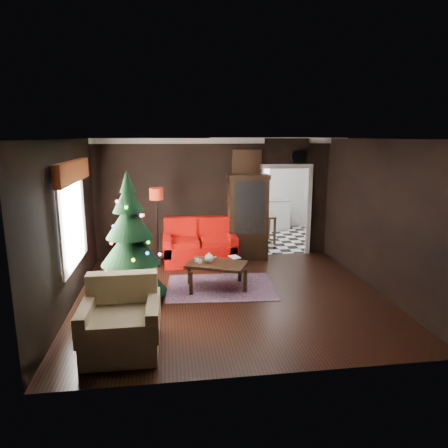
{
  "coord_description": "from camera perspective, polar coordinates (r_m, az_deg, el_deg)",
  "views": [
    {
      "loc": [
        -1.07,
        -6.8,
        2.85
      ],
      "look_at": [
        0.0,
        0.9,
        1.15
      ],
      "focal_mm": 32.39,
      "sensor_mm": 36.0,
      "label": 1
    }
  ],
  "objects": [
    {
      "name": "christmas_tree",
      "position": [
        7.2,
        -13.11,
        -2.47
      ],
      "size": [
        1.35,
        1.35,
        2.33
      ],
      "primitive_type": null,
      "rotation": [
        0.0,
        0.0,
        -0.11
      ],
      "color": "#0A3207",
      "rests_on": "ground"
    },
    {
      "name": "teapot",
      "position": [
        7.65,
        -2.14,
        -4.81
      ],
      "size": [
        0.22,
        0.22,
        0.19
      ],
      "primitive_type": null,
      "rotation": [
        0.0,
        0.0,
        -0.13
      ],
      "color": "white",
      "rests_on": "coffee_table"
    },
    {
      "name": "wall_right",
      "position": [
        7.93,
        21.05,
        0.98
      ],
      "size": [
        0.0,
        5.5,
        5.5
      ],
      "primitive_type": "plane",
      "rotation": [
        1.57,
        0.0,
        -1.57
      ],
      "color": "black",
      "rests_on": "ground"
    },
    {
      "name": "painting",
      "position": [
        9.45,
        3.24,
        8.67
      ],
      "size": [
        0.62,
        0.05,
        0.52
      ],
      "primitive_type": "cube",
      "color": "#B98441",
      "rests_on": "wall_back"
    },
    {
      "name": "cup_b",
      "position": [
        7.73,
        -3.86,
        -5.11
      ],
      "size": [
        0.1,
        0.1,
        0.07
      ],
      "primitive_type": "cylinder",
      "rotation": [
        0.0,
        0.0,
        -0.33
      ],
      "color": "white",
      "rests_on": "coffee_table"
    },
    {
      "name": "kitchen_window",
      "position": [
        12.61,
        4.85,
        7.05
      ],
      "size": [
        0.7,
        0.06,
        0.7
      ],
      "primitive_type": "cube",
      "color": "white",
      "rests_on": "ground"
    },
    {
      "name": "coffee_table",
      "position": [
        7.74,
        -1.09,
        -7.25
      ],
      "size": [
        1.26,
        1.04,
        0.49
      ],
      "primitive_type": null,
      "rotation": [
        0.0,
        0.0,
        -0.42
      ],
      "color": "black",
      "rests_on": "rug"
    },
    {
      "name": "doorway",
      "position": [
        9.87,
        8.53,
        1.68
      ],
      "size": [
        1.1,
        0.1,
        2.1
      ],
      "primitive_type": null,
      "color": "silver",
      "rests_on": "ground"
    },
    {
      "name": "wall_clock",
      "position": [
        9.74,
        10.3,
        9.37
      ],
      "size": [
        0.32,
        0.32,
        0.06
      ],
      "primitive_type": "cylinder",
      "color": "silver",
      "rests_on": "wall_back"
    },
    {
      "name": "cup_a",
      "position": [
        7.66,
        -3.41,
        -5.32
      ],
      "size": [
        0.07,
        0.07,
        0.06
      ],
      "primitive_type": "cylinder",
      "rotation": [
        0.0,
        0.0,
        0.09
      ],
      "color": "white",
      "rests_on": "coffee_table"
    },
    {
      "name": "ceiling",
      "position": [
        6.88,
        1.05,
        11.92
      ],
      "size": [
        5.5,
        5.5,
        0.0
      ],
      "primitive_type": "plane",
      "rotation": [
        3.14,
        0.0,
        0.0
      ],
      "color": "white",
      "rests_on": "ground"
    },
    {
      "name": "wall_front",
      "position": [
        4.66,
        5.8,
        -5.83
      ],
      "size": [
        5.5,
        0.0,
        5.5
      ],
      "primitive_type": "plane",
      "rotation": [
        -1.57,
        0.0,
        0.0
      ],
      "color": "black",
      "rests_on": "ground"
    },
    {
      "name": "valance",
      "position": [
        7.19,
        -20.57,
        6.94
      ],
      "size": [
        0.12,
        2.1,
        0.35
      ],
      "primitive_type": "cube",
      "color": "#9A4220",
      "rests_on": "wall_left"
    },
    {
      "name": "kitchen_table",
      "position": [
        11.06,
        5.19,
        -0.65
      ],
      "size": [
        0.7,
        0.7,
        0.75
      ],
      "primitive_type": null,
      "color": "brown",
      "rests_on": "ground"
    },
    {
      "name": "wall_left",
      "position": [
        7.15,
        -21.32,
        -0.21
      ],
      "size": [
        0.0,
        5.5,
        5.5
      ],
      "primitive_type": "plane",
      "rotation": [
        1.57,
        0.0,
        1.57
      ],
      "color": "black",
      "rests_on": "ground"
    },
    {
      "name": "armchair",
      "position": [
        5.69,
        -14.36,
        -12.91
      ],
      "size": [
        1.03,
        1.03,
        1.05
      ],
      "primitive_type": null,
      "rotation": [
        0.0,
        0.0,
        -0.01
      ],
      "color": "tan",
      "rests_on": "ground"
    },
    {
      "name": "left_window",
      "position": [
        7.32,
        -20.7,
        0.51
      ],
      "size": [
        0.05,
        1.6,
        1.4
      ],
      "primitive_type": "cube",
      "color": "white",
      "rests_on": "wall_left"
    },
    {
      "name": "loveseat",
      "position": [
        9.18,
        -3.47,
        -2.52
      ],
      "size": [
        1.7,
        0.9,
        1.0
      ],
      "primitive_type": null,
      "color": "#9B120B",
      "rests_on": "ground"
    },
    {
      "name": "kitchen_floor",
      "position": [
        11.51,
        6.28,
        -2.08
      ],
      "size": [
        3.0,
        3.0,
        0.0
      ],
      "primitive_type": "plane",
      "color": "white",
      "rests_on": "ground"
    },
    {
      "name": "book",
      "position": [
        7.91,
        0.95,
        -4.01
      ],
      "size": [
        0.17,
        0.07,
        0.24
      ],
      "primitive_type": "imported",
      "rotation": [
        0.0,
        0.0,
        0.32
      ],
      "color": "#896654",
      "rests_on": "coffee_table"
    },
    {
      "name": "curio_cabinet",
      "position": [
        9.44,
        3.37,
        0.7
      ],
      "size": [
        0.9,
        0.45,
        1.9
      ],
      "primitive_type": null,
      "color": "black",
      "rests_on": "ground"
    },
    {
      "name": "wall_back",
      "position": [
        9.47,
        -1.34,
        3.52
      ],
      "size": [
        5.5,
        0.0,
        5.5
      ],
      "primitive_type": "plane",
      "rotation": [
        1.57,
        0.0,
        0.0
      ],
      "color": "black",
      "rests_on": "ground"
    },
    {
      "name": "rug",
      "position": [
        7.86,
        -0.51,
        -8.88
      ],
      "size": [
        2.14,
        1.62,
        0.01
      ],
      "primitive_type": "cube",
      "rotation": [
        0.0,
        0.0,
        -0.07
      ],
      "color": "#5C3B4E",
      "rests_on": "ground"
    },
    {
      "name": "floor_lamp",
      "position": [
        8.88,
        -9.36,
        -0.97
      ],
      "size": [
        0.4,
        0.4,
        1.87
      ],
      "primitive_type": null,
      "rotation": [
        0.0,
        0.0,
        0.31
      ],
      "color": "black",
      "rests_on": "ground"
    },
    {
      "name": "floor",
      "position": [
        7.45,
        0.97,
        -10.16
      ],
      "size": [
        5.5,
        5.5,
        0.0
      ],
      "primitive_type": "plane",
      "color": "black",
      "rests_on": "ground"
    },
    {
      "name": "kitchen_counter",
      "position": [
        12.54,
        4.99,
        1.25
      ],
      "size": [
        1.8,
        0.6,
        0.9
      ],
      "primitive_type": "cube",
      "color": "white",
      "rests_on": "ground"
    }
  ]
}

